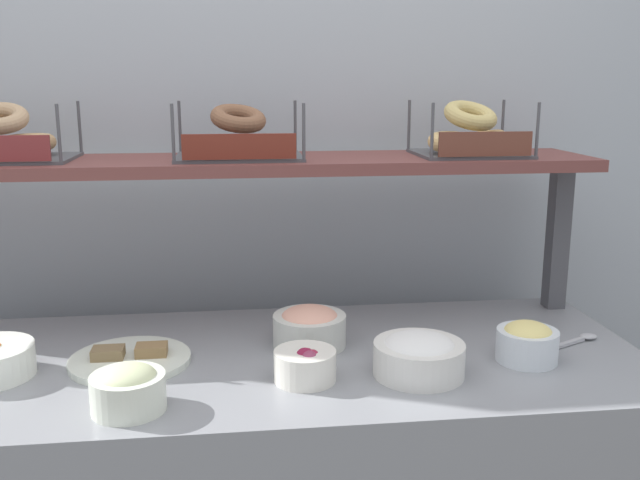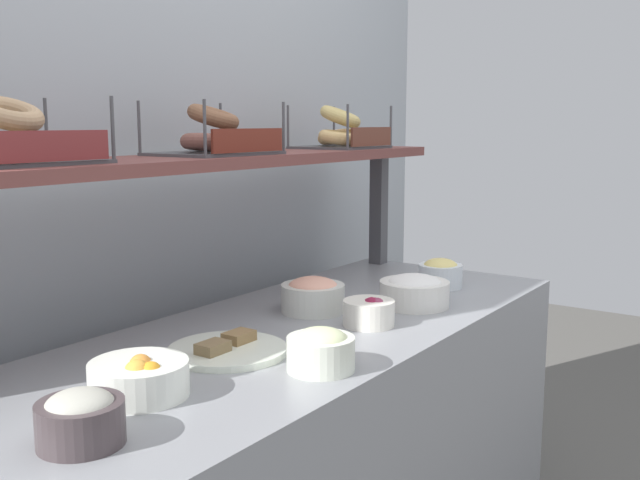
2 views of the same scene
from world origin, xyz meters
TOP-DOWN VIEW (x-y plane):
  - back_wall at (0.00, 0.55)m, footprint 3.03×0.06m
  - shelf_riser_right at (0.86, 0.27)m, footprint 0.05×0.05m
  - upper_shelf at (0.00, 0.27)m, footprint 1.79×0.32m
  - bowl_lox_spread at (0.14, 0.06)m, footprint 0.18×0.18m
  - bowl_cream_cheese at (0.36, -0.14)m, footprint 0.20×0.20m
  - bowl_fruit_salad at (-0.56, -0.04)m, footprint 0.19×0.19m
  - bowl_egg_salad at (0.62, -0.09)m, footprint 0.14×0.14m
  - bowl_tuna_salad at (-0.75, -0.12)m, footprint 0.14×0.14m
  - bowl_beet_salad at (0.11, -0.14)m, footprint 0.13×0.13m
  - bowl_scallion_spread at (-0.24, -0.23)m, footprint 0.14×0.14m
  - serving_plate_white at (-0.27, -0.00)m, footprint 0.27×0.27m
  - serving_spoon_near_plate at (0.79, -0.00)m, footprint 0.17×0.09m
  - bagel_basket_sesame at (-0.59, 0.28)m, footprint 0.34×0.26m
  - bagel_basket_cinnamon_raisin at (-0.01, 0.27)m, footprint 0.32×0.25m
  - bagel_basket_plain at (0.59, 0.26)m, footprint 0.28×0.26m

SIDE VIEW (x-z plane):
  - serving_spoon_near_plate at x=0.79m, z-range 0.85..0.86m
  - serving_plate_white at x=-0.27m, z-range 0.84..0.88m
  - bowl_beet_salad at x=0.11m, z-range 0.85..0.92m
  - bowl_fruit_salad at x=-0.56m, z-range 0.85..0.93m
  - bowl_tuna_salad at x=-0.75m, z-range 0.85..0.94m
  - bowl_scallion_spread at x=-0.24m, z-range 0.85..0.94m
  - bowl_cream_cheese at x=0.36m, z-range 0.85..0.94m
  - bowl_egg_salad at x=0.62m, z-range 0.85..0.94m
  - bowl_lox_spread at x=0.14m, z-range 0.85..0.95m
  - shelf_riser_right at x=0.86m, z-range 0.85..1.25m
  - back_wall at x=0.00m, z-range 0.00..2.40m
  - upper_shelf at x=0.00m, z-range 1.25..1.28m
  - bagel_basket_cinnamon_raisin at x=-0.01m, z-range 1.26..1.40m
  - bagel_basket_sesame at x=-0.59m, z-range 1.25..1.40m
  - bagel_basket_plain at x=0.59m, z-range 1.26..1.40m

